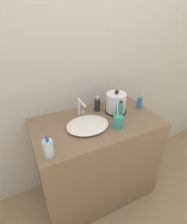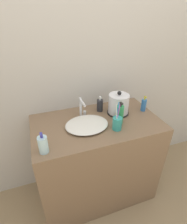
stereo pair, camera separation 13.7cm
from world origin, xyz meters
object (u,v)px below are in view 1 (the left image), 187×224
(mouthwash_bottle, at_px, (119,113))
(faucet, at_px, (80,107))
(toothbrush_cup, at_px, (118,122))
(hand_cream_bottle, at_px, (97,105))
(lotion_bottle, at_px, (48,148))
(electric_kettle, at_px, (116,103))
(shampoo_bottle, at_px, (139,102))

(mouthwash_bottle, bearing_deg, faucet, 142.59)
(toothbrush_cup, bearing_deg, hand_cream_bottle, 94.06)
(lotion_bottle, bearing_deg, faucet, 43.49)
(toothbrush_cup, bearing_deg, lotion_bottle, -172.70)
(electric_kettle, distance_m, mouthwash_bottle, 0.16)
(lotion_bottle, bearing_deg, electric_kettle, 23.22)
(faucet, xyz_separation_m, mouthwash_bottle, (0.26, -0.20, -0.02))
(hand_cream_bottle, bearing_deg, faucet, -166.04)
(toothbrush_cup, xyz_separation_m, hand_cream_bottle, (-0.02, 0.31, 0.00))
(faucet, relative_size, electric_kettle, 0.81)
(toothbrush_cup, relative_size, shampoo_bottle, 1.56)
(faucet, height_order, lotion_bottle, faucet)
(faucet, xyz_separation_m, electric_kettle, (0.32, -0.05, -0.01))
(shampoo_bottle, bearing_deg, mouthwash_bottle, -159.09)
(shampoo_bottle, xyz_separation_m, hand_cream_bottle, (-0.37, 0.13, 0.00))
(lotion_bottle, bearing_deg, toothbrush_cup, 7.30)
(electric_kettle, relative_size, lotion_bottle, 1.37)
(toothbrush_cup, xyz_separation_m, mouthwash_bottle, (0.05, 0.07, 0.03))
(faucet, bearing_deg, electric_kettle, -8.32)
(faucet, relative_size, mouthwash_bottle, 0.89)
(lotion_bottle, bearing_deg, hand_cream_bottle, 35.44)
(lotion_bottle, bearing_deg, shampoo_bottle, 15.58)
(electric_kettle, height_order, lotion_bottle, electric_kettle)
(hand_cream_bottle, bearing_deg, electric_kettle, -33.52)
(hand_cream_bottle, bearing_deg, shampoo_bottle, -18.56)
(mouthwash_bottle, relative_size, hand_cream_bottle, 1.33)
(lotion_bottle, height_order, hand_cream_bottle, lotion_bottle)
(electric_kettle, distance_m, shampoo_bottle, 0.24)
(shampoo_bottle, height_order, hand_cream_bottle, same)
(faucet, distance_m, shampoo_bottle, 0.56)
(faucet, bearing_deg, hand_cream_bottle, 13.96)
(shampoo_bottle, bearing_deg, faucet, 171.69)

